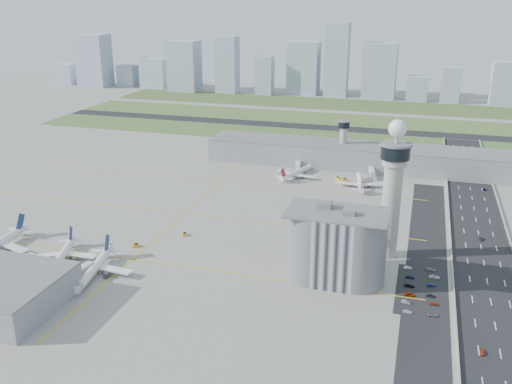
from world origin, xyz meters
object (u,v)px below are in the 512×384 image
(airplane_far_b, at_px, (360,179))
(jet_bridge_far_1, at_px, (371,170))
(jet_bridge_near_1, at_px, (8,271))
(car_lot_8, at_px, (431,296))
(tug_3, at_px, (185,234))
(car_lot_5, at_px, (408,268))
(car_hw_2, at_px, (484,189))
(admin_building, at_px, (336,246))
(tug_2, at_px, (136,245))
(car_lot_11, at_px, (431,270))
(airplane_near_b, at_px, (62,251))
(tug_5, at_px, (345,180))
(airplane_near_c, at_px, (93,264))
(car_hw_1, at_px, (481,239))
(car_lot_0, at_px, (408,312))
(secondary_tower, at_px, (343,139))
(car_hw_4, at_px, (455,161))
(car_lot_10, at_px, (434,277))
(tug_1, at_px, (74,254))
(control_tower, at_px, (393,184))
(car_lot_9, at_px, (431,285))
(car_hw_0, at_px, (482,352))
(car_lot_3, at_px, (410,286))
(jet_bridge_near_2, at_px, (69,281))
(tug_4, at_px, (338,178))
(car_lot_1, at_px, (406,302))
(car_lot_2, at_px, (409,294))
(car_lot_4, at_px, (410,277))
(tug_0, at_px, (6,236))
(airplane_far_a, at_px, (296,170))
(car_lot_7, at_px, (434,304))
(jet_bridge_far_0, at_px, (298,164))
(car_lot_6, at_px, (433,315))

(airplane_far_b, height_order, jet_bridge_far_1, airplane_far_b)
(jet_bridge_near_1, height_order, car_lot_8, jet_bridge_near_1)
(tug_3, distance_m, car_lot_8, 123.12)
(car_lot_5, relative_size, car_hw_2, 0.87)
(airplane_far_b, bearing_deg, admin_building, 172.38)
(tug_2, height_order, car_lot_11, tug_2)
(airplane_near_b, xyz_separation_m, tug_5, (106.96, 153.52, -4.14))
(airplane_near_c, height_order, car_hw_1, airplane_near_c)
(airplane_near_b, height_order, car_hw_2, airplane_near_b)
(car_lot_0, height_order, car_lot_8, car_lot_8)
(secondary_tower, xyz_separation_m, car_hw_4, (77.74, 31.29, -18.23))
(airplane_near_b, bearing_deg, car_hw_2, 111.30)
(airplane_far_b, xyz_separation_m, car_hw_4, (59.64, 76.63, -4.43))
(car_lot_10, bearing_deg, tug_3, 82.99)
(secondary_tower, distance_m, car_hw_1, 141.43)
(tug_2, bearing_deg, tug_1, 99.28)
(control_tower, bearing_deg, car_lot_9, -52.07)
(car_lot_10, bearing_deg, car_hw_0, -164.73)
(car_lot_0, bearing_deg, car_lot_3, 1.50)
(jet_bridge_near_2, distance_m, tug_4, 195.36)
(car_hw_0, bearing_deg, airplane_near_b, 167.36)
(secondary_tower, xyz_separation_m, tug_2, (-75.02, -167.16, -17.84))
(jet_bridge_near_2, distance_m, car_lot_1, 138.06)
(car_hw_1, bearing_deg, car_lot_3, -121.46)
(airplane_near_c, relative_size, car_lot_8, 10.77)
(car_lot_9, height_order, car_hw_2, car_lot_9)
(tug_1, xyz_separation_m, tug_2, (22.50, 17.74, -0.09))
(car_lot_2, height_order, car_hw_2, car_lot_2)
(car_lot_4, bearing_deg, car_lot_9, -116.93)
(tug_0, height_order, car_hw_0, tug_0)
(airplane_far_a, height_order, car_lot_7, airplane_far_a)
(tug_2, xyz_separation_m, car_lot_8, (136.90, -9.61, -0.33))
(tug_2, bearing_deg, jet_bridge_far_0, -46.48)
(admin_building, xyz_separation_m, car_hw_0, (57.01, -39.60, -14.69))
(tug_4, relative_size, car_lot_10, 0.72)
(airplane_near_c, height_order, car_hw_4, airplane_near_c)
(car_lot_8, xyz_separation_m, car_hw_4, (15.85, 208.05, -0.06))
(car_lot_10, xyz_separation_m, car_hw_0, (15.66, -51.93, -0.01))
(jet_bridge_near_2, relative_size, car_lot_0, 3.96)
(car_hw_2, bearing_deg, tug_5, -175.47)
(control_tower, bearing_deg, car_lot_5, -50.00)
(car_lot_6, bearing_deg, tug_0, 84.77)
(jet_bridge_far_1, relative_size, tug_1, 3.87)
(jet_bridge_far_1, distance_m, tug_4, 26.21)
(secondary_tower, xyz_separation_m, jet_bridge_far_0, (-28.00, -18.00, -15.95))
(secondary_tower, distance_m, jet_bridge_near_2, 227.30)
(jet_bridge_near_1, bearing_deg, admin_building, -63.88)
(car_lot_9, bearing_deg, jet_bridge_far_0, 21.16)
(airplane_far_b, relative_size, jet_bridge_near_1, 2.55)
(car_lot_8, bearing_deg, car_hw_1, -13.67)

